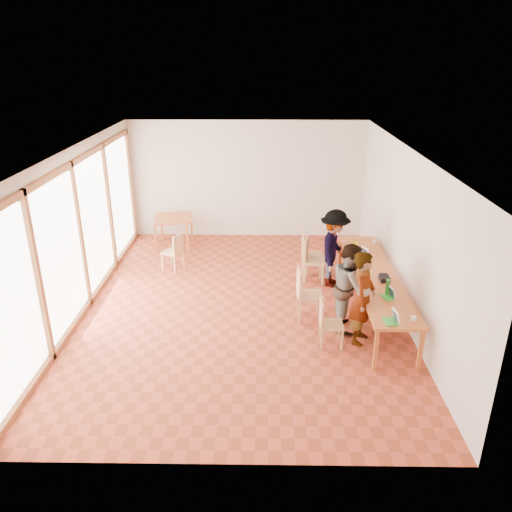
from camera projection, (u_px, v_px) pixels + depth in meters
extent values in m
plane|color=#B0412A|center=(241.00, 306.00, 9.66)|extent=(8.00, 8.00, 0.00)
cube|color=beige|center=(247.00, 180.00, 12.78)|extent=(6.00, 0.10, 3.00)
cube|color=beige|center=(223.00, 359.00, 5.39)|extent=(6.00, 0.10, 3.00)
cube|color=beige|center=(405.00, 234.00, 9.05)|extent=(0.10, 8.00, 3.00)
cube|color=white|center=(79.00, 232.00, 9.13)|extent=(0.10, 8.00, 3.00)
cube|color=white|center=(239.00, 149.00, 8.51)|extent=(6.00, 8.00, 0.04)
cube|color=#CD692D|center=(374.00, 275.00, 9.26)|extent=(0.80, 4.00, 0.05)
cube|color=#CD692D|center=(376.00, 350.00, 7.62)|extent=(0.06, 0.06, 0.70)
cube|color=#CD692D|center=(340.00, 254.00, 11.20)|extent=(0.06, 0.06, 0.70)
cube|color=#CD692D|center=(421.00, 350.00, 7.61)|extent=(0.06, 0.06, 0.70)
cube|color=#CD692D|center=(370.00, 254.00, 11.19)|extent=(0.06, 0.06, 0.70)
cube|color=#CD692D|center=(173.00, 218.00, 12.37)|extent=(0.90, 0.90, 0.05)
cube|color=#CD692D|center=(156.00, 238.00, 12.16)|extent=(0.05, 0.05, 0.70)
cube|color=#CD692D|center=(162.00, 227.00, 12.88)|extent=(0.05, 0.05, 0.70)
cube|color=#CD692D|center=(188.00, 238.00, 12.14)|extent=(0.05, 0.05, 0.70)
cube|color=#CD692D|center=(192.00, 227.00, 12.86)|extent=(0.05, 0.05, 0.70)
cube|color=#DEAA6F|center=(331.00, 324.00, 8.24)|extent=(0.38, 0.38, 0.04)
cube|color=#DEAA6F|center=(321.00, 313.00, 8.16)|extent=(0.04, 0.38, 0.40)
cube|color=#DEAA6F|center=(310.00, 295.00, 9.04)|extent=(0.48, 0.48, 0.04)
cube|color=#DEAA6F|center=(299.00, 283.00, 8.93)|extent=(0.07, 0.46, 0.48)
cube|color=#DEAA6F|center=(312.00, 255.00, 10.86)|extent=(0.47, 0.47, 0.04)
cube|color=#DEAA6F|center=(303.00, 244.00, 10.78)|extent=(0.07, 0.45, 0.47)
cube|color=#DEAA6F|center=(315.00, 261.00, 10.57)|extent=(0.52, 0.52, 0.04)
cube|color=#DEAA6F|center=(306.00, 249.00, 10.51)|extent=(0.13, 0.43, 0.46)
cube|color=#DEAA6F|center=(173.00, 252.00, 11.15)|extent=(0.53, 0.53, 0.04)
cube|color=#DEAA6F|center=(179.00, 244.00, 10.99)|extent=(0.21, 0.37, 0.41)
imported|color=gray|center=(363.00, 298.00, 8.21)|extent=(0.59, 0.70, 1.62)
imported|color=gray|center=(350.00, 287.00, 8.63)|extent=(0.64, 0.80, 1.59)
imported|color=gray|center=(334.00, 248.00, 10.22)|extent=(0.89, 1.19, 1.64)
cube|color=green|center=(390.00, 322.00, 7.59)|extent=(0.21, 0.27, 0.03)
cube|color=white|center=(396.00, 316.00, 7.56)|extent=(0.10, 0.24, 0.21)
cube|color=green|center=(387.00, 297.00, 8.34)|extent=(0.21, 0.25, 0.02)
cube|color=white|center=(392.00, 292.00, 8.32)|extent=(0.11, 0.21, 0.18)
cube|color=green|center=(361.00, 257.00, 9.93)|extent=(0.27, 0.31, 0.03)
cube|color=white|center=(366.00, 252.00, 9.92)|extent=(0.16, 0.25, 0.22)
imported|color=yellow|center=(355.00, 244.00, 10.51)|extent=(0.13, 0.13, 0.09)
cylinder|color=#23832C|center=(387.00, 287.00, 8.39)|extent=(0.07, 0.07, 0.28)
cylinder|color=silver|center=(374.00, 242.00, 10.63)|extent=(0.07, 0.07, 0.09)
cylinder|color=white|center=(414.00, 318.00, 7.65)|extent=(0.08, 0.08, 0.06)
cube|color=#F25278|center=(344.00, 241.00, 10.79)|extent=(0.05, 0.10, 0.01)
cube|color=black|center=(384.00, 278.00, 8.95)|extent=(0.16, 0.26, 0.09)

